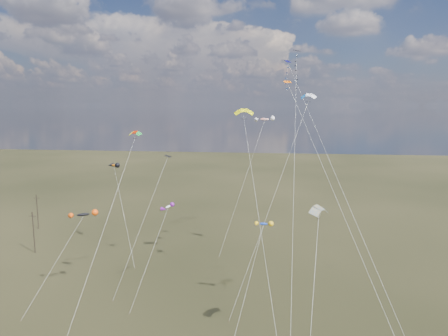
# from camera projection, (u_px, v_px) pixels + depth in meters

# --- Properties ---
(utility_pole_near) EXTENTS (1.40, 0.20, 8.00)m
(utility_pole_near) POSITION_uv_depth(u_px,v_px,m) (34.00, 232.00, 75.70)
(utility_pole_near) COLOR black
(utility_pole_near) RESTS_ON ground
(utility_pole_far) EXTENTS (1.40, 0.20, 8.00)m
(utility_pole_far) POSITION_uv_depth(u_px,v_px,m) (37.00, 211.00, 90.42)
(utility_pole_far) COLOR black
(utility_pole_far) RESTS_ON ground
(diamond_black_high) EXTENTS (2.06, 32.25, 36.46)m
(diamond_black_high) POSITION_uv_depth(u_px,v_px,m) (296.00, 84.00, 60.86)
(diamond_black_high) COLOR black
(diamond_black_high) RESTS_ON ground
(diamond_navy_tall) EXTENTS (14.21, 27.50, 34.56)m
(diamond_navy_tall) POSITION_uv_depth(u_px,v_px,m) (296.00, 94.00, 57.52)
(diamond_navy_tall) COLOR #090745
(diamond_navy_tall) RESTS_ON ground
(diamond_black_mid) EXTENTS (5.76, 13.02, 19.76)m
(diamond_black_mid) POSITION_uv_depth(u_px,v_px,m) (156.00, 188.00, 63.67)
(diamond_black_mid) COLOR black
(diamond_black_mid) RESTS_ON ground
(diamond_orange_center) EXTENTS (13.46, 19.73, 31.18)m
(diamond_orange_center) POSITION_uv_depth(u_px,v_px,m) (318.00, 155.00, 49.36)
(diamond_orange_center) COLOR #F25E04
(diamond_orange_center) RESTS_ON ground
(parafoil_yellow) EXTENTS (7.42, 21.75, 27.79)m
(parafoil_yellow) POSITION_uv_depth(u_px,v_px,m) (244.00, 111.00, 61.41)
(parafoil_yellow) COLOR #D2CF08
(parafoil_yellow) RESTS_ON ground
(parafoil_blue_white) EXTENTS (12.28, 20.66, 30.17)m
(parafoil_blue_white) POSITION_uv_depth(u_px,v_px,m) (308.00, 96.00, 65.10)
(parafoil_blue_white) COLOR blue
(parafoil_blue_white) RESTS_ON ground
(parafoil_striped) EXTENTS (3.40, 14.44, 17.93)m
(parafoil_striped) POSITION_uv_depth(u_px,v_px,m) (319.00, 208.00, 41.45)
(parafoil_striped) COLOR #CE8D05
(parafoil_striped) RESTS_ON ground
(parafoil_tricolor) EXTENTS (4.42, 18.30, 24.76)m
(parafoil_tricolor) POSITION_uv_depth(u_px,v_px,m) (134.00, 134.00, 53.09)
(parafoil_tricolor) COLOR #F7F724
(parafoil_tricolor) RESTS_ON ground
(novelty_black_orange) EXTENTS (7.21, 9.46, 12.88)m
(novelty_black_orange) POSITION_uv_depth(u_px,v_px,m) (83.00, 215.00, 57.25)
(novelty_black_orange) COLOR black
(novelty_black_orange) RESTS_ON ground
(novelty_orange_black) EXTENTS (8.33, 10.47, 17.16)m
(novelty_orange_black) POSITION_uv_depth(u_px,v_px,m) (114.00, 166.00, 76.10)
(novelty_orange_black) COLOR orange
(novelty_orange_black) RESTS_ON ground
(novelty_white_purple) EXTENTS (4.49, 8.67, 13.57)m
(novelty_white_purple) POSITION_uv_depth(u_px,v_px,m) (168.00, 207.00, 58.33)
(novelty_white_purple) COLOR white
(novelty_white_purple) RESTS_ON ground
(novelty_redwhite_stripe) EXTENTS (9.73, 13.37, 25.64)m
(novelty_redwhite_stripe) POSITION_uv_depth(u_px,v_px,m) (264.00, 120.00, 81.17)
(novelty_redwhite_stripe) COLOR red
(novelty_redwhite_stripe) RESTS_ON ground
(novelty_blue_yellow) EXTENTS (4.31, 8.65, 12.42)m
(novelty_blue_yellow) POSITION_uv_depth(u_px,v_px,m) (263.00, 224.00, 53.84)
(novelty_blue_yellow) COLOR #1B3CB1
(novelty_blue_yellow) RESTS_ON ground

